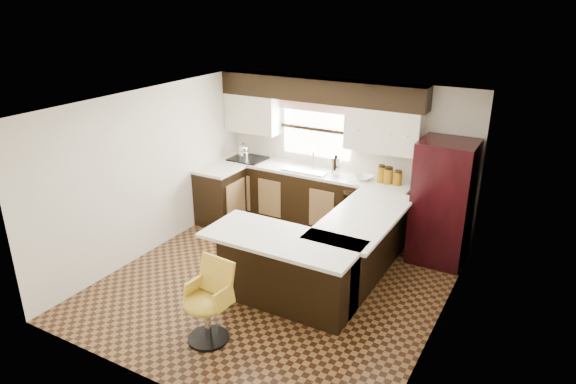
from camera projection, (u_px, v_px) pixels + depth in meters
The scene contains 30 objects.
floor at pixel (276, 282), 6.85m from camera, with size 4.40×4.40×0.00m, color #49301A.
ceiling at pixel (274, 104), 5.98m from camera, with size 4.40×4.40×0.00m, color silver.
wall_back at pixel (345, 154), 8.20m from camera, with size 4.40×4.40×0.00m, color beige.
wall_front at pixel (150, 279), 4.63m from camera, with size 4.40×4.40×0.00m, color beige.
wall_left at pixel (149, 172), 7.37m from camera, with size 4.40×4.40×0.00m, color beige.
wall_right at pixel (444, 236), 5.46m from camera, with size 4.40×4.40×0.00m, color beige.
base_cab_back at pixel (310, 199), 8.44m from camera, with size 3.30×0.60×0.90m, color black.
base_cab_left at pixel (220, 196), 8.52m from camera, with size 0.60×0.70×0.90m, color black.
counter_back at pixel (311, 171), 8.27m from camera, with size 3.30×0.60×0.04m, color silver.
counter_left at pixel (219, 170), 8.35m from camera, with size 0.60×0.70×0.04m, color silver.
soffit at pixel (319, 90), 7.87m from camera, with size 3.40×0.35×0.36m, color black.
upper_cab_left at pixel (253, 113), 8.61m from camera, with size 0.94×0.35×0.64m, color beige.
upper_cab_right at pixel (384, 130), 7.56m from camera, with size 1.14×0.35×0.64m, color beige.
window_pane at pixel (317, 129), 8.29m from camera, with size 1.20×0.02×0.90m, color white.
valance at pixel (316, 106), 8.11m from camera, with size 1.30×0.06×0.18m, color #D19B93.
sink at pixel (308, 169), 8.26m from camera, with size 0.75×0.45×0.03m, color #B2B2B7.
dishwasher at pixel (361, 218), 7.76m from camera, with size 0.58×0.03×0.78m, color black.
cooktop at pixel (248, 159), 8.78m from camera, with size 0.58×0.50×0.03m, color black.
peninsula_long at pixel (358, 249), 6.79m from camera, with size 0.60×1.95×0.90m, color black.
peninsula_return at pixel (287, 271), 6.23m from camera, with size 1.65×0.60×0.90m, color black.
counter_pen_long at pixel (363, 217), 6.59m from camera, with size 0.84×1.95×0.04m, color silver.
counter_pen_return at pixel (282, 239), 6.00m from camera, with size 1.89×0.84×0.04m, color silver.
refrigerator at pixel (443, 202), 7.16m from camera, with size 0.76×0.73×1.76m, color black.
bar_chair at pixel (206, 304), 5.56m from camera, with size 0.50×0.50×0.94m, color gold, non-canonical shape.
kettle at pixel (244, 150), 8.77m from camera, with size 0.19×0.19×0.25m, color silver, non-canonical shape.
percolator at pixel (336, 166), 8.01m from camera, with size 0.15×0.15×0.28m, color silver.
mixing_bowl at pixel (364, 177), 7.83m from camera, with size 0.26×0.26×0.06m, color white.
canister_large at pixel (381, 174), 7.70m from camera, with size 0.12×0.12×0.24m, color #885B08.
canister_med at pixel (388, 176), 7.65m from camera, with size 0.14×0.14×0.23m, color #885B08.
canister_small at pixel (398, 179), 7.59m from camera, with size 0.12×0.12×0.20m, color #885B08.
Camera 1 is at (3.05, -5.10, 3.62)m, focal length 32.00 mm.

